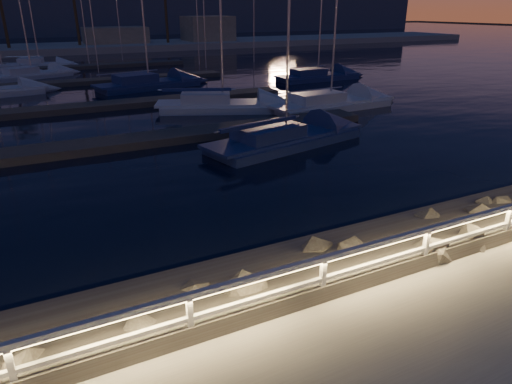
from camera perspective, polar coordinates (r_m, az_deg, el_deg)
ground at (r=11.48m, az=16.58°, el=-10.01°), size 400.00×400.00×0.00m
harbor_water at (r=39.32m, az=-16.28°, el=11.14°), size 400.00×440.00×0.60m
guard_rail at (r=11.06m, az=16.75°, el=-6.70°), size 44.11×0.12×1.06m
riprap at (r=11.21m, az=4.64°, el=-10.73°), size 28.90×3.01×1.40m
floating_docks at (r=40.47m, az=-16.73°, el=12.20°), size 22.00×36.00×0.40m
far_shore at (r=81.39m, az=-22.76°, el=16.51°), size 160.00×14.00×5.20m
sailboat_c at (r=31.44m, az=-4.60°, el=10.89°), size 9.12×5.73×15.07m
sailboat_d at (r=23.14m, az=3.28°, el=6.81°), size 9.32×4.50×15.19m
sailboat_g at (r=41.40m, az=-13.57°, el=13.09°), size 9.62×4.63×15.75m
sailboat_h at (r=32.28m, az=8.93°, el=10.98°), size 9.58×3.44×15.90m
sailboat_i at (r=55.05m, az=-29.24°, el=13.01°), size 6.51×2.90×10.78m
sailboat_k at (r=51.44m, az=-26.41°, el=13.07°), size 8.11×5.04×13.38m
sailboat_l at (r=45.54m, az=7.48°, el=14.21°), size 8.69×2.87×14.54m
sailboat_n at (r=60.35m, az=-25.60°, el=14.22°), size 7.46×3.80×12.26m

